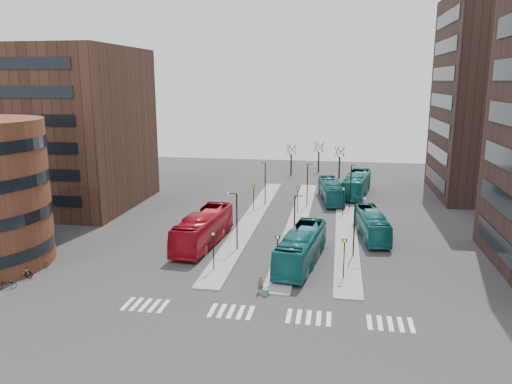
% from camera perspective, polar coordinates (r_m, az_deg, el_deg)
% --- Properties ---
extents(ground, '(160.00, 160.00, 0.00)m').
position_cam_1_polar(ground, '(36.13, -2.65, -16.35)').
color(ground, '#2B2B2D').
rests_on(ground, ground).
extents(island_left, '(2.50, 45.00, 0.15)m').
position_cam_1_polar(island_left, '(64.24, -0.54, -3.13)').
color(island_left, gray).
rests_on(island_left, ground).
extents(island_mid, '(2.50, 45.00, 0.15)m').
position_cam_1_polar(island_mid, '(63.51, 4.81, -3.36)').
color(island_mid, gray).
rests_on(island_mid, ground).
extents(island_right, '(2.50, 45.00, 0.15)m').
position_cam_1_polar(island_right, '(63.34, 10.24, -3.56)').
color(island_right, gray).
rests_on(island_right, ground).
extents(suitcase, '(0.55, 0.50, 0.57)m').
position_cam_1_polar(suitcase, '(42.30, 1.09, -11.39)').
color(suitcase, navy).
rests_on(suitcase, ground).
extents(red_bus, '(3.93, 13.03, 3.58)m').
position_cam_1_polar(red_bus, '(54.60, -6.03, -4.18)').
color(red_bus, '#A10C19').
rests_on(red_bus, ground).
extents(teal_bus_a, '(4.50, 12.39, 3.37)m').
position_cam_1_polar(teal_bus_a, '(48.81, 5.18, -6.34)').
color(teal_bus_a, '#136163').
rests_on(teal_bus_a, ground).
extents(teal_bus_b, '(4.24, 11.46, 3.12)m').
position_cam_1_polar(teal_bus_b, '(74.41, 8.55, 0.10)').
color(teal_bus_b, '#12575E').
rests_on(teal_bus_b, ground).
extents(teal_bus_c, '(3.76, 10.90, 2.97)m').
position_cam_1_polar(teal_bus_c, '(58.40, 13.07, -3.64)').
color(teal_bus_c, '#146366').
rests_on(teal_bus_c, ground).
extents(teal_bus_d, '(4.98, 13.13, 3.57)m').
position_cam_1_polar(teal_bus_d, '(78.82, 11.42, 0.86)').
color(teal_bus_d, '#16706E').
rests_on(teal_bus_d, ground).
extents(traveller, '(0.57, 0.40, 1.50)m').
position_cam_1_polar(traveller, '(42.65, 0.53, -10.50)').
color(traveller, '#4F4F2F').
rests_on(traveller, ground).
extents(commuter_a, '(0.95, 0.79, 1.79)m').
position_cam_1_polar(commuter_a, '(51.46, -8.85, -6.36)').
color(commuter_a, black).
rests_on(commuter_a, ground).
extents(commuter_b, '(0.68, 1.13, 1.80)m').
position_cam_1_polar(commuter_b, '(48.19, 2.58, -7.55)').
color(commuter_b, black).
rests_on(commuter_b, ground).
extents(commuter_c, '(0.93, 1.22, 1.68)m').
position_cam_1_polar(commuter_c, '(48.37, 6.48, -7.61)').
color(commuter_c, black).
rests_on(commuter_c, ground).
extents(bicycle_near, '(1.80, 1.24, 0.89)m').
position_cam_1_polar(bicycle_near, '(48.49, -26.69, -9.38)').
color(bicycle_near, gray).
rests_on(bicycle_near, ground).
extents(bicycle_mid, '(1.86, 0.65, 1.10)m').
position_cam_1_polar(bicycle_mid, '(50.25, -25.11, -8.34)').
color(bicycle_mid, gray).
rests_on(bicycle_mid, ground).
extents(bicycle_far, '(1.84, 1.19, 0.91)m').
position_cam_1_polar(bicycle_far, '(52.19, -23.57, -7.54)').
color(bicycle_far, gray).
rests_on(bicycle_far, ground).
extents(crosswalk_stripes, '(22.35, 2.40, 0.01)m').
position_cam_1_polar(crosswalk_stripes, '(39.34, 1.17, -13.78)').
color(crosswalk_stripes, silver).
rests_on(crosswalk_stripes, ground).
extents(office_block, '(25.00, 20.12, 22.00)m').
position_cam_1_polar(office_block, '(76.90, -22.76, 6.79)').
color(office_block, '#43291F').
rests_on(office_block, ground).
extents(tower_far, '(20.12, 20.00, 30.00)m').
position_cam_1_polar(tower_far, '(84.75, 27.18, 9.56)').
color(tower_far, '#33211C').
rests_on(tower_far, ground).
extents(sign_poles, '(12.45, 22.12, 3.65)m').
position_cam_1_polar(sign_poles, '(56.19, 3.85, -2.99)').
color(sign_poles, black).
rests_on(sign_poles, ground).
extents(lamp_posts, '(14.04, 20.24, 6.12)m').
position_cam_1_polar(lamp_posts, '(60.65, 5.31, -0.71)').
color(lamp_posts, black).
rests_on(lamp_posts, ground).
extents(bare_trees, '(10.97, 8.14, 5.90)m').
position_cam_1_polar(bare_trees, '(94.80, 6.89, 3.55)').
color(bare_trees, black).
rests_on(bare_trees, ground).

